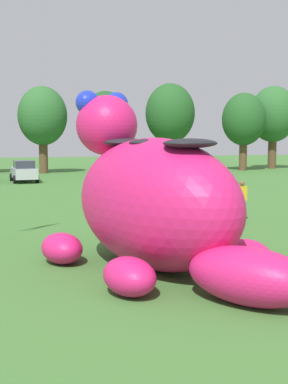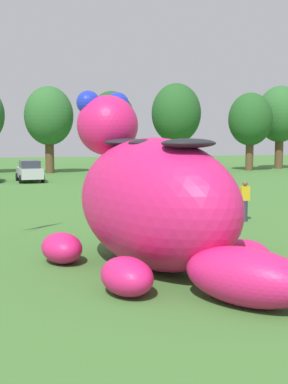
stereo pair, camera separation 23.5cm
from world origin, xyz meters
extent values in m
plane|color=#427533|center=(0.00, 0.00, 0.00)|extent=(160.00, 160.00, 0.00)
ellipsoid|color=#E01E6B|center=(0.04, -0.76, 1.75)|extent=(4.80, 6.86, 3.50)
ellipsoid|color=#E01E6B|center=(-0.73, 1.76, 3.87)|extent=(2.36, 2.48, 1.85)
sphere|color=#1E33CC|center=(-1.30, 1.88, 4.57)|extent=(0.74, 0.74, 0.74)
sphere|color=#1E33CC|center=(-0.33, 2.18, 4.57)|extent=(0.74, 0.74, 0.74)
ellipsoid|color=black|center=(-0.37, 0.58, 3.36)|extent=(1.67, 1.48, 0.23)
ellipsoid|color=black|center=(0.04, -0.76, 3.36)|extent=(1.67, 1.48, 0.23)
ellipsoid|color=black|center=(0.50, -2.25, 3.36)|extent=(1.67, 1.48, 0.23)
ellipsoid|color=#E01E6B|center=(-2.32, 0.30, 0.43)|extent=(1.46, 1.75, 0.86)
ellipsoid|color=#E01E6B|center=(1.40, 1.44, 0.43)|extent=(1.46, 1.75, 0.86)
ellipsoid|color=#E01E6B|center=(-1.16, -2.92, 0.43)|extent=(1.46, 1.75, 0.86)
ellipsoid|color=#E01E6B|center=(2.26, -1.87, 0.43)|extent=(1.46, 1.75, 0.86)
ellipsoid|color=#E01E6B|center=(1.10, -4.18, 0.61)|extent=(2.81, 3.08, 1.22)
cube|color=#B7BABF|center=(-2.58, 27.16, 0.72)|extent=(2.09, 4.25, 0.80)
cube|color=#2D333D|center=(-2.56, 27.01, 1.42)|extent=(1.68, 2.10, 0.60)
cylinder|color=black|center=(-3.55, 28.35, 0.32)|extent=(0.30, 0.66, 0.64)
cylinder|color=black|center=(-1.86, 28.51, 0.32)|extent=(0.30, 0.66, 0.64)
cylinder|color=black|center=(-3.30, 25.82, 0.32)|extent=(0.30, 0.66, 0.64)
cylinder|color=black|center=(-1.61, 25.98, 0.32)|extent=(0.30, 0.66, 0.64)
cylinder|color=brown|center=(-0.36, 36.97, 1.52)|extent=(0.87, 0.87, 3.05)
ellipsoid|color=#2D662D|center=(-0.36, 36.97, 5.73)|extent=(4.88, 4.88, 5.85)
cylinder|color=brown|center=(5.83, 36.00, 1.45)|extent=(0.83, 0.83, 2.90)
ellipsoid|color=#1E4C23|center=(5.83, 36.00, 5.45)|extent=(4.64, 4.64, 5.57)
cylinder|color=brown|center=(12.82, 36.35, 1.63)|extent=(0.93, 0.93, 3.25)
ellipsoid|color=#235623|center=(12.82, 36.35, 6.12)|extent=(5.21, 5.21, 6.25)
cylinder|color=brown|center=(21.01, 35.63, 1.48)|extent=(0.84, 0.84, 2.95)
ellipsoid|color=#235623|center=(21.01, 35.63, 5.56)|extent=(4.73, 4.73, 5.67)
cylinder|color=brown|center=(25.78, 37.74, 1.66)|extent=(0.95, 0.95, 3.33)
ellipsoid|color=#2D662D|center=(25.78, 37.74, 6.26)|extent=(5.32, 5.32, 6.39)
cylinder|color=#2D334C|center=(5.74, 5.40, 0.44)|extent=(0.26, 0.26, 0.88)
cube|color=gold|center=(5.74, 5.40, 1.18)|extent=(0.38, 0.22, 0.60)
sphere|color=brown|center=(5.74, 5.40, 1.60)|extent=(0.22, 0.22, 0.22)
cylinder|color=#726656|center=(4.35, 17.05, 0.44)|extent=(0.26, 0.26, 0.88)
cube|color=#338C4C|center=(4.35, 17.05, 1.18)|extent=(0.38, 0.22, 0.60)
sphere|color=brown|center=(4.35, 17.05, 1.60)|extent=(0.22, 0.22, 0.22)
camera|label=1|loc=(-3.65, -13.22, 3.47)|focal=45.80mm
camera|label=2|loc=(-3.43, -13.28, 3.47)|focal=45.80mm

